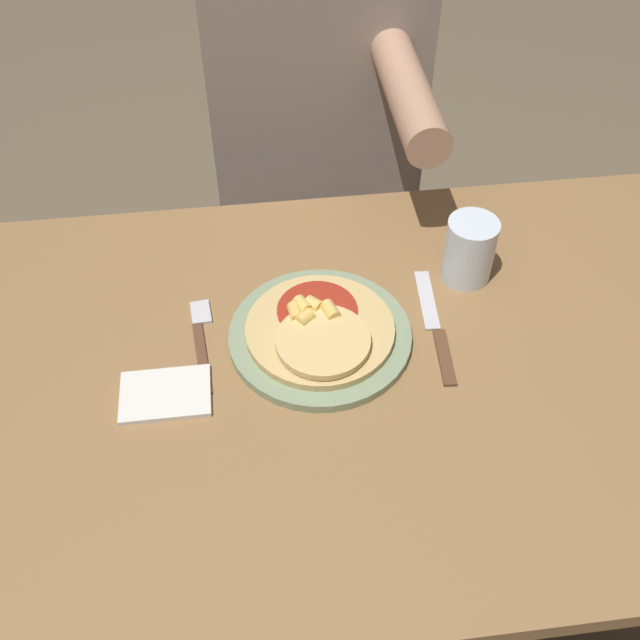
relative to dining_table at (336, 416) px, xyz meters
name	(u,v)px	position (x,y,z in m)	size (l,w,h in m)	color
ground_plane	(331,586)	(0.00, 0.00, -0.61)	(8.00, 8.00, 0.00)	brown
dining_table	(336,416)	(0.00, 0.00, 0.00)	(1.21, 0.75, 0.72)	olive
plate	(320,336)	(-0.02, 0.06, 0.12)	(0.26, 0.26, 0.01)	gray
pizza	(320,330)	(-0.02, 0.05, 0.14)	(0.21, 0.21, 0.04)	tan
fork	(201,339)	(-0.18, 0.08, 0.11)	(0.03, 0.18, 0.00)	brown
knife	(435,326)	(0.15, 0.06, 0.11)	(0.03, 0.22, 0.00)	brown
drinking_glass	(469,250)	(0.22, 0.16, 0.16)	(0.08, 0.08, 0.10)	silver
napkin	(165,394)	(-0.23, -0.02, 0.11)	(0.12, 0.08, 0.01)	silver
person_diner	(316,119)	(0.05, 0.64, 0.10)	(0.40, 0.52, 1.22)	#2D2D38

